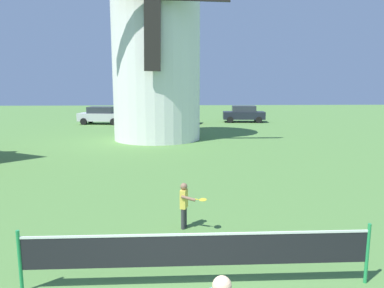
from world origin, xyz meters
name	(u,v)px	position (x,y,z in m)	size (l,w,h in m)	color
windmill	(156,40)	(-1.24, 19.61, 6.29)	(8.39, 6.29, 12.62)	white
tennis_net	(198,250)	(0.28, 2.11, 0.69)	(6.01, 0.06, 1.10)	#238E4C
player_far	(185,203)	(0.13, 4.71, 0.65)	(0.67, 0.63, 1.14)	#333338
parked_car_silver	(102,115)	(-6.75, 29.06, 0.81)	(4.19, 2.30, 1.56)	silver
parked_car_red	(176,115)	(-0.03, 29.15, 0.81)	(4.32, 2.47, 1.56)	red
parked_car_black	(244,114)	(6.47, 30.09, 0.81)	(4.05, 2.17, 1.56)	#1E232D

